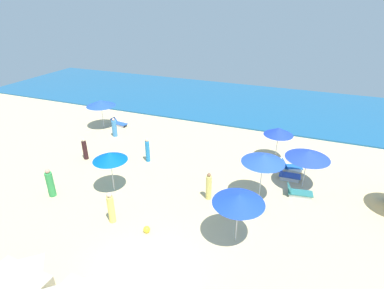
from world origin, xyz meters
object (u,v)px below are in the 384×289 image
object	(u,v)px
umbrella_0	(263,158)
lounge_chair_1_1	(291,166)
lounge_chair_6_0	(288,175)
lounge_chair_6_1	(298,192)
lounge_chair_1_0	(289,167)
beachgoer_3	(148,150)
lounge_chair_3_0	(119,123)
beachgoer_0	(209,187)
beach_ball_0	(147,229)
lounge_chair_0_0	(248,206)
beachgoer_5	(85,149)
umbrella_3	(101,103)
beachgoer_2	(50,184)
beachgoer_1	(111,208)
umbrella_5	(110,156)
beachgoer_4	(114,128)
umbrella_6	(308,154)
umbrella_1	(279,131)
umbrella_2	(239,199)

from	to	relation	value
umbrella_0	lounge_chair_1_1	world-z (taller)	umbrella_0
lounge_chair_6_0	lounge_chair_6_1	world-z (taller)	lounge_chair_6_0
lounge_chair_1_0	beachgoer_3	world-z (taller)	beachgoer_3
lounge_chair_3_0	beachgoer_0	xyz separation A→B (m)	(10.50, -7.06, 0.53)
umbrella_0	beach_ball_0	world-z (taller)	umbrella_0
umbrella_0	lounge_chair_0_0	size ratio (longest dim) A/B	1.78
lounge_chair_1_1	beachgoer_5	distance (m)	13.58
lounge_chair_3_0	umbrella_3	bearing A→B (deg)	134.78
beachgoer_0	umbrella_0	bearing A→B (deg)	-18.37
beachgoer_2	beachgoer_1	bearing A→B (deg)	93.00
lounge_chair_0_0	beachgoer_2	size ratio (longest dim) A/B	0.91
umbrella_0	beachgoer_0	bearing A→B (deg)	-159.07
beachgoer_0	beachgoer_5	distance (m)	9.28
umbrella_5	beachgoer_4	bearing A→B (deg)	123.99
lounge_chair_1_0	beachgoer_4	xyz separation A→B (m)	(-13.32, 0.41, 0.47)
lounge_chair_1_1	beachgoer_1	distance (m)	11.32
lounge_chair_0_0	umbrella_6	size ratio (longest dim) A/B	0.63
umbrella_0	lounge_chair_6_0	size ratio (longest dim) A/B	1.99
umbrella_3	beachgoer_0	xyz separation A→B (m)	(11.49, -6.33, -1.37)
lounge_chair_3_0	beachgoer_3	xyz separation A→B (m)	(5.38, -4.56, 0.57)
umbrella_0	umbrella_3	size ratio (longest dim) A/B	1.16
umbrella_1	lounge_chair_1_1	distance (m)	2.37
beachgoer_2	beachgoer_5	xyz separation A→B (m)	(-1.09, 4.15, -0.08)
lounge_chair_6_1	beachgoer_4	bearing A→B (deg)	69.52
beach_ball_0	umbrella_0	bearing A→B (deg)	46.08
beachgoer_0	beachgoer_2	bearing A→B (deg)	160.49
umbrella_2	beachgoer_3	world-z (taller)	umbrella_2
lounge_chair_1_0	umbrella_6	xyz separation A→B (m)	(0.92, -1.61, 1.87)
lounge_chair_0_0	beachgoer_5	distance (m)	11.51
lounge_chair_6_0	beach_ball_0	world-z (taller)	lounge_chair_6_0
lounge_chair_1_1	umbrella_3	size ratio (longest dim) A/B	0.59
umbrella_3	beachgoer_2	bearing A→B (deg)	-69.91
umbrella_3	lounge_chair_6_1	xyz separation A→B (m)	(16.03, -4.27, -1.90)
umbrella_5	beachgoer_2	world-z (taller)	umbrella_5
lounge_chair_6_1	beachgoer_1	bearing A→B (deg)	115.74
lounge_chair_0_0	lounge_chair_6_0	xyz separation A→B (m)	(1.61, 3.78, 0.05)
umbrella_1	umbrella_5	size ratio (longest dim) A/B	0.97
lounge_chair_1_1	lounge_chair_6_1	xyz separation A→B (m)	(0.65, -2.75, -0.03)
umbrella_3	beachgoer_4	bearing A→B (deg)	-31.53
umbrella_3	umbrella_1	bearing A→B (deg)	-2.09
umbrella_5	beachgoer_2	xyz separation A→B (m)	(-2.85, -1.70, -1.40)
lounge_chair_1_0	beachgoer_1	world-z (taller)	beachgoer_1
umbrella_1	beachgoer_3	distance (m)	8.66
umbrella_0	umbrella_5	xyz separation A→B (m)	(-7.83, -2.20, -0.33)
umbrella_3	beach_ball_0	xyz separation A→B (m)	(9.67, -9.90, -1.96)
umbrella_3	lounge_chair_6_0	bearing A→B (deg)	-9.94
umbrella_0	lounge_chair_1_0	size ratio (longest dim) A/B	1.72
beachgoer_3	lounge_chair_6_0	bearing A→B (deg)	58.02
umbrella_0	lounge_chair_6_0	world-z (taller)	umbrella_0
lounge_chair_0_0	umbrella_6	world-z (taller)	umbrella_6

